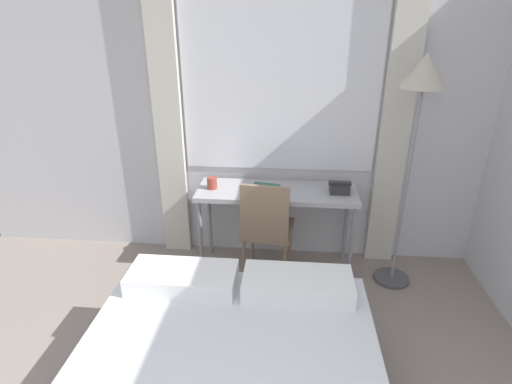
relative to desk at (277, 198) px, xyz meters
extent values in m
cube|color=silver|center=(-0.30, 0.31, 0.66)|extent=(5.12, 0.05, 2.70)
cube|color=white|center=(0.00, 0.28, 0.91)|extent=(1.63, 0.01, 1.50)
cube|color=beige|center=(-0.96, 0.24, 0.61)|extent=(0.24, 0.06, 2.60)
cube|color=beige|center=(0.96, 0.24, 0.61)|extent=(0.24, 0.06, 2.60)
cube|color=#B2B2B7|center=(0.00, 0.00, 0.05)|extent=(1.33, 0.46, 0.04)
cylinder|color=gray|center=(-0.63, -0.19, -0.33)|extent=(0.04, 0.04, 0.72)
cylinder|color=gray|center=(0.63, -0.19, -0.33)|extent=(0.04, 0.04, 0.72)
cylinder|color=gray|center=(-0.63, 0.19, -0.33)|extent=(0.04, 0.04, 0.72)
cylinder|color=gray|center=(0.63, 0.19, -0.33)|extent=(0.04, 0.04, 0.72)
cube|color=#8C7259|center=(-0.06, -0.15, -0.22)|extent=(0.44, 0.44, 0.05)
cube|color=#8C7259|center=(-0.08, -0.33, 0.02)|extent=(0.38, 0.08, 0.44)
cylinder|color=#8C7259|center=(-0.25, -0.30, -0.47)|extent=(0.03, 0.03, 0.44)
cylinder|color=#8C7259|center=(0.09, -0.34, -0.47)|extent=(0.03, 0.03, 0.44)
cylinder|color=#8C7259|center=(-0.21, 0.04, -0.47)|extent=(0.03, 0.03, 0.44)
cylinder|color=#8C7259|center=(0.13, 0.00, -0.47)|extent=(0.03, 0.03, 0.44)
cube|color=white|center=(-0.56, -0.99, -0.14)|extent=(0.69, 0.32, 0.12)
cube|color=white|center=(0.18, -0.99, -0.14)|extent=(0.69, 0.32, 0.12)
cylinder|color=#4C4C51|center=(1.01, -0.11, -0.68)|extent=(0.29, 0.29, 0.03)
cylinder|color=gray|center=(1.01, -0.11, 0.14)|extent=(0.02, 0.02, 1.60)
cone|color=beige|center=(1.01, -0.11, 1.06)|extent=(0.32, 0.32, 0.24)
cube|color=#2D2D2D|center=(0.52, 0.00, 0.10)|extent=(0.16, 0.15, 0.07)
cube|color=#2D2D2D|center=(0.52, 0.00, 0.15)|extent=(0.18, 0.05, 0.02)
cube|color=#33664C|center=(-0.10, 0.01, 0.08)|extent=(0.25, 0.21, 0.02)
cube|color=white|center=(-0.10, 0.01, 0.09)|extent=(0.24, 0.20, 0.01)
cylinder|color=#993F33|center=(-0.54, -0.01, 0.12)|extent=(0.08, 0.08, 0.10)
camera|label=1|loc=(0.10, -3.07, 1.39)|focal=28.00mm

